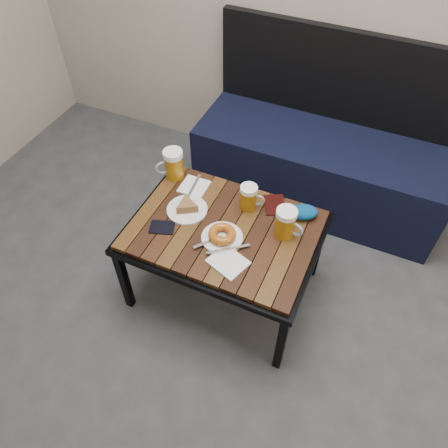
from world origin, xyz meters
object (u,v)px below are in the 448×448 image
at_px(bench, 320,162).
at_px(beer_mug_centre, 249,197).
at_px(cafe_table, 224,235).
at_px(plate_pie, 187,208).
at_px(plate_bagel, 222,236).
at_px(beer_mug_right, 286,223).
at_px(knit_pouch, 303,212).
at_px(passport_burgundy, 275,205).
at_px(passport_navy, 162,227).
at_px(beer_mug_left, 173,164).

bearing_deg(bench, beer_mug_centre, -104.71).
bearing_deg(cafe_table, plate_pie, 172.01).
distance_m(cafe_table, plate_bagel, 0.09).
distance_m(beer_mug_right, plate_bagel, 0.28).
xyz_separation_m(bench, plate_pie, (-0.43, -0.82, 0.22)).
bearing_deg(knit_pouch, plate_pie, -159.59).
bearing_deg(beer_mug_centre, passport_burgundy, 14.70).
bearing_deg(knit_pouch, beer_mug_right, -106.88).
relative_size(beer_mug_right, plate_pie, 0.78).
relative_size(beer_mug_centre, passport_navy, 1.16).
distance_m(beer_mug_centre, knit_pouch, 0.25).
height_order(passport_navy, knit_pouch, knit_pouch).
xyz_separation_m(beer_mug_centre, plate_bagel, (-0.03, -0.22, -0.04)).
xyz_separation_m(bench, beer_mug_right, (0.02, -0.77, 0.27)).
distance_m(beer_mug_centre, passport_burgundy, 0.14).
height_order(cafe_table, beer_mug_centre, beer_mug_centre).
relative_size(beer_mug_left, plate_bagel, 0.69).
bearing_deg(passport_navy, plate_pie, 139.25).
bearing_deg(plate_bagel, knit_pouch, 44.22).
bearing_deg(plate_pie, cafe_table, -7.99).
bearing_deg(passport_burgundy, beer_mug_right, -83.39).
height_order(beer_mug_left, beer_mug_right, beer_mug_left).
height_order(beer_mug_right, passport_burgundy, beer_mug_right).
height_order(beer_mug_left, plate_pie, beer_mug_left).
height_order(beer_mug_left, passport_burgundy, beer_mug_left).
height_order(beer_mug_left, beer_mug_centre, beer_mug_left).
relative_size(plate_pie, passport_navy, 1.71).
bearing_deg(beer_mug_left, bench, -170.17).
distance_m(beer_mug_left, passport_navy, 0.35).
xyz_separation_m(beer_mug_left, beer_mug_centre, (0.41, -0.05, -0.01)).
xyz_separation_m(passport_burgundy, knit_pouch, (0.14, -0.02, 0.03)).
height_order(beer_mug_left, plate_bagel, beer_mug_left).
relative_size(cafe_table, plate_pie, 4.53).
bearing_deg(bench, passport_burgundy, -96.74).
height_order(bench, beer_mug_right, bench).
distance_m(cafe_table, beer_mug_centre, 0.20).
bearing_deg(knit_pouch, passport_burgundy, 173.69).
bearing_deg(cafe_table, passport_navy, -156.44).
height_order(cafe_table, passport_navy, passport_navy).
height_order(plate_bagel, passport_burgundy, plate_bagel).
relative_size(bench, knit_pouch, 10.58).
bearing_deg(plate_pie, bench, 62.63).
relative_size(plate_bagel, passport_burgundy, 1.70).
distance_m(passport_navy, knit_pouch, 0.63).
relative_size(bench, beer_mug_right, 9.72).
height_order(beer_mug_left, knit_pouch, beer_mug_left).
xyz_separation_m(beer_mug_right, passport_burgundy, (-0.10, 0.15, -0.07)).
distance_m(cafe_table, beer_mug_left, 0.44).
bearing_deg(passport_navy, beer_mug_centre, 113.11).
distance_m(plate_pie, passport_navy, 0.15).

